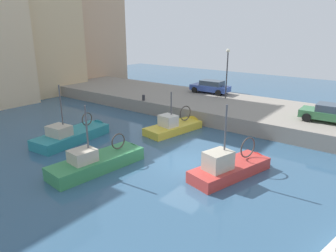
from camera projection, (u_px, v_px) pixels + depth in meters
The scene contains 12 objects.
water_surface at pixel (187, 163), 18.94m from camera, with size 80.00×80.00×0.00m, color #335675.
quay_wall at pixel (259, 114), 27.48m from camera, with size 9.00×56.00×1.20m, color gray.
fishing_boat_red at pixel (233, 171), 17.46m from camera, with size 6.10×3.12×4.94m.
fishing_boat_yellow at pixel (177, 129), 24.89m from camera, with size 5.88×2.79×4.09m.
fishing_boat_teal at pixel (76, 138), 22.86m from camera, with size 6.64×2.51×5.18m.
fishing_boat_green at pixel (102, 166), 18.30m from camera, with size 6.66×2.55×4.76m.
parked_car_green at pixel (331, 113), 22.79m from camera, with size 2.12×4.14×1.35m.
parked_car_blue at pixel (211, 87), 33.09m from camera, with size 2.07×4.23×1.38m.
mooring_bollard_mid at pixel (144, 98), 29.83m from camera, with size 0.28×0.28×0.55m, color #2D2D33.
quay_streetlamp at pixel (227, 65), 29.80m from camera, with size 0.36×0.36×4.83m.
waterfront_building_west_mid at pixel (34, 0), 35.88m from camera, with size 9.05×6.42×22.06m.
waterfront_building_central at pixel (82, 25), 44.64m from camera, with size 10.25×8.22×16.66m.
Camera 1 is at (-14.52, -9.58, 7.90)m, focal length 32.91 mm.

